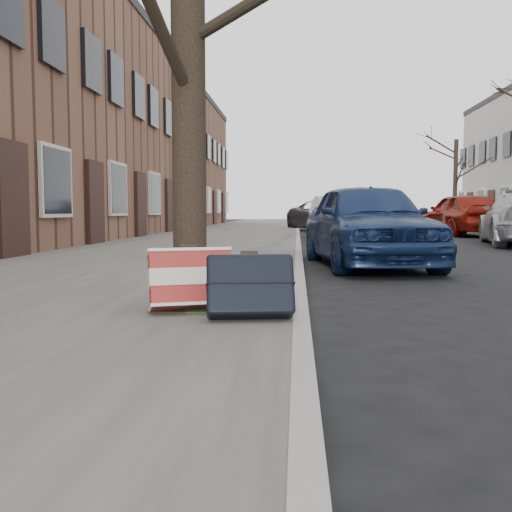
# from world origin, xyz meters

# --- Properties ---
(ground) EXTENTS (120.00, 120.00, 0.00)m
(ground) POSITION_xyz_m (0.00, 0.00, 0.00)
(ground) COLOR black
(ground) RESTS_ON ground
(near_sidewalk) EXTENTS (5.00, 70.00, 0.12)m
(near_sidewalk) POSITION_xyz_m (-3.70, 15.00, 0.06)
(near_sidewalk) COLOR #67645D
(near_sidewalk) RESTS_ON ground
(house_near) EXTENTS (6.80, 40.00, 7.00)m
(house_near) POSITION_xyz_m (-9.60, 16.00, 3.50)
(house_near) COLOR brown
(house_near) RESTS_ON ground
(dirt_patch) EXTENTS (0.85, 0.85, 0.02)m
(dirt_patch) POSITION_xyz_m (-2.00, 1.20, 0.13)
(dirt_patch) COLOR black
(dirt_patch) RESTS_ON near_sidewalk
(suitcase_red) EXTENTS (0.72, 0.54, 0.49)m
(suitcase_red) POSITION_xyz_m (-2.11, 0.90, 0.37)
(suitcase_red) COLOR maroon
(suitcase_red) RESTS_ON near_sidewalk
(suitcase_navy) EXTENTS (0.67, 0.45, 0.49)m
(suitcase_navy) POSITION_xyz_m (-1.62, 0.61, 0.37)
(suitcase_navy) COLOR black
(suitcase_navy) RESTS_ON near_sidewalk
(car_near_front) EXTENTS (2.16, 4.29, 1.40)m
(car_near_front) POSITION_xyz_m (-0.14, 5.95, 0.70)
(car_near_front) COLOR #13264F
(car_near_front) RESTS_ON ground
(car_near_mid) EXTENTS (1.87, 4.33, 1.39)m
(car_near_mid) POSITION_xyz_m (0.08, 15.28, 0.69)
(car_near_mid) COLOR #B4B5BC
(car_near_mid) RESTS_ON ground
(car_near_back) EXTENTS (3.85, 5.48, 1.39)m
(car_near_back) POSITION_xyz_m (0.02, 22.34, 0.69)
(car_near_back) COLOR #313136
(car_near_back) RESTS_ON ground
(car_far_back) EXTENTS (2.55, 4.85, 1.57)m
(car_far_back) POSITION_xyz_m (4.73, 18.03, 0.79)
(car_far_back) COLOR maroon
(car_far_back) RESTS_ON ground
(tree_far_c) EXTENTS (0.23, 0.23, 4.61)m
(tree_far_c) POSITION_xyz_m (7.20, 28.06, 2.42)
(tree_far_c) COLOR black
(tree_far_c) RESTS_ON far_sidewalk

